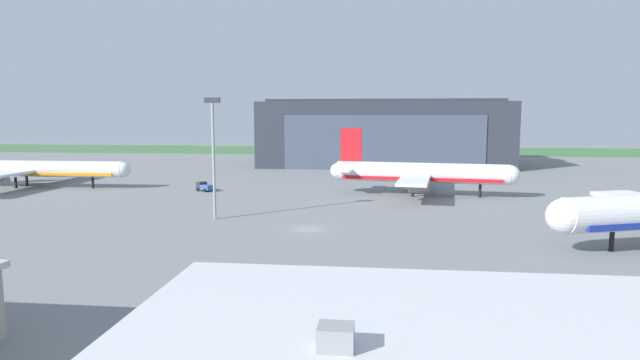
# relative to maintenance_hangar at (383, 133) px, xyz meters

# --- Properties ---
(ground_plane) EXTENTS (440.00, 440.00, 0.00)m
(ground_plane) POSITION_rel_maintenance_hangar_xyz_m (-10.98, -101.64, -10.11)
(ground_plane) COLOR slate
(grass_field_strip) EXTENTS (440.00, 56.00, 0.08)m
(grass_field_strip) POSITION_rel_maintenance_hangar_xyz_m (-10.98, 64.84, -10.07)
(grass_field_strip) COLOR #416F40
(grass_field_strip) RESTS_ON ground_plane
(maintenance_hangar) EXTENTS (76.29, 41.32, 21.14)m
(maintenance_hangar) POSITION_rel_maintenance_hangar_xyz_m (0.00, 0.00, 0.00)
(maintenance_hangar) COLOR #2D333D
(maintenance_hangar) RESTS_ON ground_plane
(airliner_far_right) EXTENTS (36.98, 33.21, 13.32)m
(airliner_far_right) POSITION_rel_maintenance_hangar_xyz_m (7.19, -67.80, -5.71)
(airliner_far_right) COLOR silver
(airliner_far_right) RESTS_ON ground_plane
(airliner_far_left) EXTENTS (47.17, 39.88, 12.01)m
(airliner_far_left) POSITION_rel_maintenance_hangar_xyz_m (-78.85, -65.71, -6.05)
(airliner_far_left) COLOR silver
(airliner_far_left) RESTS_ON ground_plane
(baggage_tug) EXTENTS (4.34, 3.76, 1.89)m
(baggage_tug) POSITION_rel_maintenance_hangar_xyz_m (-37.79, -66.85, -9.16)
(baggage_tug) COLOR #2D2D33
(baggage_tug) RESTS_ON ground_plane
(apron_light_mast) EXTENTS (2.40, 0.50, 18.64)m
(apron_light_mast) POSITION_rel_maintenance_hangar_xyz_m (-26.31, -95.93, 0.83)
(apron_light_mast) COLOR #99999E
(apron_light_mast) RESTS_ON ground_plane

